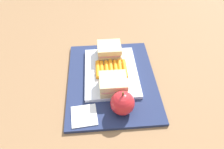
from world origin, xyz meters
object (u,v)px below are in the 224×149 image
food_tray (111,72)px  sandwich_half_left (109,50)px  carrot_sticks_bundle (111,69)px  sandwich_half_right (113,84)px  apple (122,103)px  paper_napkin (84,116)px

food_tray → sandwich_half_left: bearing=180.0°
carrot_sticks_bundle → sandwich_half_left: bearing=-179.9°
sandwich_half_right → apple: apple is taller
sandwich_half_left → carrot_sticks_bundle: sandwich_half_left is taller
sandwich_half_left → apple: apple is taller
sandwich_half_right → paper_napkin: (0.08, -0.09, -0.03)m
food_tray → apple: (0.15, 0.02, 0.03)m
carrot_sticks_bundle → apple: 0.15m
apple → paper_napkin: 0.11m
sandwich_half_left → sandwich_half_right: 0.16m
sandwich_half_left → sandwich_half_right: same height
paper_napkin → sandwich_half_right: bearing=133.3°
food_tray → apple: apple is taller
apple → sandwich_half_left: bearing=-175.2°
sandwich_half_right → carrot_sticks_bundle: sandwich_half_right is taller
sandwich_half_right → sandwich_half_left: bearing=180.0°
carrot_sticks_bundle → apple: (0.15, 0.02, 0.01)m
sandwich_half_right → carrot_sticks_bundle: 0.08m
sandwich_half_left → paper_napkin: bearing=-20.1°
sandwich_half_left → apple: bearing=4.8°
sandwich_half_right → apple: size_ratio=1.03×
food_tray → sandwich_half_right: 0.08m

